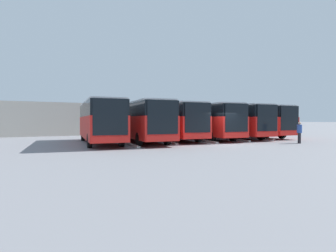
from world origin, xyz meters
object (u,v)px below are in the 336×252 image
object	(u,v)px
bus_0	(252,120)
pedestrian	(299,132)
bus_5	(100,120)
bus_4	(141,120)
bus_3	(171,120)
bus_2	(204,120)
bus_1	(231,120)

from	to	relation	value
bus_0	pedestrian	size ratio (longest dim) A/B	6.18
bus_5	pedestrian	distance (m)	16.46
bus_4	pedestrian	size ratio (longest dim) A/B	6.18
bus_0	bus_5	world-z (taller)	same
bus_0	bus_5	xyz separation A→B (m)	(17.33, 0.68, 0.00)
bus_5	bus_3	bearing A→B (deg)	-169.98
bus_2	bus_4	distance (m)	6.96
bus_5	bus_2	bearing A→B (deg)	-174.11
bus_5	bus_0	bearing A→B (deg)	-172.91
bus_2	pedestrian	distance (m)	8.69
bus_0	bus_2	size ratio (longest dim) A/B	1.00
bus_0	bus_1	world-z (taller)	same
bus_4	pedestrian	xyz separation A→B (m)	(-11.26, 6.90, -0.94)
bus_2	bus_5	bearing A→B (deg)	5.89
bus_2	bus_1	bearing A→B (deg)	-175.27
bus_3	bus_1	bearing A→B (deg)	-178.83
bus_1	pedestrian	bearing A→B (deg)	101.43
bus_1	bus_2	world-z (taller)	same
bus_2	bus_4	world-z (taller)	same
bus_0	bus_3	xyz separation A→B (m)	(10.40, 0.05, 0.00)
bus_2	bus_5	distance (m)	10.40
bus_2	bus_5	size ratio (longest dim) A/B	1.00
bus_3	bus_4	world-z (taller)	same
bus_5	pedestrian	bearing A→B (deg)	158.51
bus_2	bus_4	size ratio (longest dim) A/B	1.00
bus_1	bus_2	distance (m)	3.47
bus_0	bus_5	distance (m)	17.34
bus_0	bus_4	xyz separation A→B (m)	(13.86, 1.07, 0.00)
bus_0	bus_3	size ratio (longest dim) A/B	1.00
bus_1	bus_3	size ratio (longest dim) A/B	1.00
bus_3	bus_5	size ratio (longest dim) A/B	1.00
bus_0	bus_3	bearing A→B (deg)	5.13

